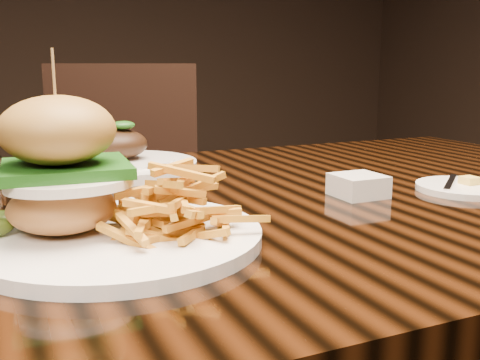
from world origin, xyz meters
name	(u,v)px	position (x,y,z in m)	size (l,w,h in m)	color
dining_table	(228,247)	(0.00, 0.00, 0.67)	(1.60, 0.90, 0.75)	black
burger_plate	(110,195)	(-0.20, -0.15, 0.81)	(0.32, 0.32, 0.21)	white
side_saucer	(464,187)	(0.36, -0.11, 0.76)	(0.15, 0.15, 0.02)	white
ramekin	(358,186)	(0.19, -0.07, 0.77)	(0.07, 0.07, 0.03)	white
far_dish	(118,162)	(-0.10, 0.29, 0.77)	(0.30, 0.30, 0.09)	white
chair_far	(123,203)	(0.03, 0.89, 0.54)	(0.58, 0.58, 0.95)	black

